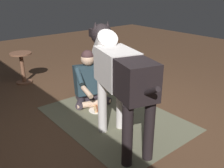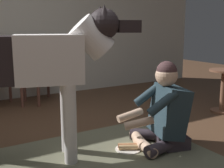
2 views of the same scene
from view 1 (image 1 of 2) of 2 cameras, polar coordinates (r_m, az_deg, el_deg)
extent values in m
plane|color=brown|center=(3.33, 0.85, -9.64)|extent=(13.04, 13.04, 0.00)
cube|color=#6A6951|center=(3.52, 0.65, -7.74)|extent=(1.97, 1.42, 0.01)
cube|color=#3B3139|center=(4.08, -5.57, -2.63)|extent=(0.33, 0.39, 0.12)
cylinder|color=#3B3139|center=(3.98, -2.74, -3.08)|extent=(0.41, 0.17, 0.11)
cylinder|color=beige|center=(3.84, -2.93, -4.20)|extent=(0.17, 0.37, 0.09)
cylinder|color=#3B3139|center=(3.90, -7.02, -3.81)|extent=(0.37, 0.35, 0.11)
cylinder|color=beige|center=(3.79, -5.35, -4.62)|extent=(0.21, 0.37, 0.09)
cube|color=#253943|center=(3.93, -5.55, 1.05)|extent=(0.39, 0.47, 0.50)
cylinder|color=#253943|center=(3.81, -2.43, 2.52)|extent=(0.30, 0.16, 0.24)
cylinder|color=beige|center=(3.69, -2.01, -1.21)|extent=(0.27, 0.18, 0.12)
cylinder|color=#253943|center=(3.71, -7.49, 1.80)|extent=(0.30, 0.16, 0.24)
cylinder|color=beige|center=(3.61, -5.71, -1.81)|extent=(0.28, 0.11, 0.12)
sphere|color=beige|center=(3.79, -5.56, 5.74)|extent=(0.21, 0.21, 0.21)
sphere|color=#442C2D|center=(3.78, -5.58, 6.28)|extent=(0.19, 0.19, 0.19)
cylinder|color=silver|center=(3.07, -2.22, -5.25)|extent=(0.11, 0.11, 0.68)
cylinder|color=silver|center=(3.16, 1.98, -4.46)|extent=(0.11, 0.11, 0.68)
cylinder|color=black|center=(2.53, 3.51, -11.74)|extent=(0.11, 0.11, 0.68)
cylinder|color=black|center=(2.63, 8.41, -10.47)|extent=(0.11, 0.11, 0.68)
cube|color=silver|center=(2.79, 1.07, 3.90)|extent=(0.62, 0.49, 0.40)
cube|color=black|center=(2.43, 5.08, 1.15)|extent=(0.54, 0.45, 0.38)
cylinder|color=silver|center=(3.06, -1.69, 8.84)|extent=(0.45, 0.35, 0.39)
sphere|color=black|center=(3.14, -2.45, 11.21)|extent=(0.26, 0.26, 0.26)
cube|color=black|center=(3.35, -3.82, 11.49)|extent=(0.22, 0.17, 0.11)
cone|color=black|center=(3.08, -3.80, 12.87)|extent=(0.11, 0.11, 0.12)
cone|color=black|center=(3.14, -1.00, 13.06)|extent=(0.11, 0.11, 0.12)
cylinder|color=black|center=(2.25, 8.06, -1.89)|extent=(0.35, 0.15, 0.23)
cylinder|color=white|center=(3.72, -3.43, -5.98)|extent=(0.24, 0.24, 0.01)
cylinder|color=tan|center=(3.71, -3.11, -5.55)|extent=(0.18, 0.13, 0.05)
cylinder|color=tan|center=(3.71, -3.77, -5.60)|extent=(0.18, 0.13, 0.05)
cylinder|color=#A24C2C|center=(3.71, -3.44, -5.48)|extent=(0.19, 0.12, 0.04)
cylinder|color=brown|center=(4.97, -19.69, 3.32)|extent=(0.07, 0.07, 0.55)
cylinder|color=brown|center=(5.05, -19.31, 0.47)|extent=(0.30, 0.30, 0.02)
cylinder|color=brown|center=(4.89, -20.11, 6.54)|extent=(0.39, 0.39, 0.02)
camera|label=2|loc=(4.28, 34.32, 10.13)|focal=47.26mm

